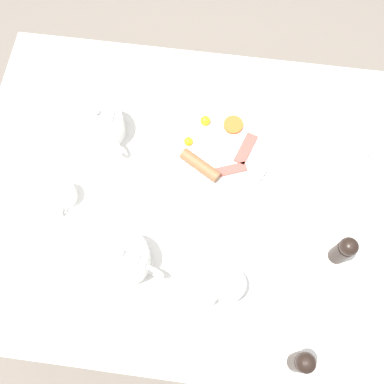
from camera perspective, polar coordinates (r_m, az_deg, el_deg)
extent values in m
plane|color=#70665B|center=(1.90, 0.00, -8.40)|extent=(8.00, 8.00, 0.00)
cube|color=silver|center=(1.17, 0.00, -0.60)|extent=(0.89, 1.16, 0.03)
cylinder|color=brown|center=(1.78, -15.65, 9.18)|extent=(0.04, 0.04, 0.75)
cylinder|color=brown|center=(1.60, -22.14, -16.37)|extent=(0.04, 0.04, 0.75)
cylinder|color=brown|center=(1.75, 19.34, 5.07)|extent=(0.04, 0.04, 0.75)
cylinder|color=brown|center=(1.56, 19.09, -21.77)|extent=(0.04, 0.04, 0.75)
cylinder|color=white|center=(1.21, 3.17, 5.70)|extent=(0.29, 0.29, 0.01)
cylinder|color=white|center=(1.23, 1.68, 8.80)|extent=(0.07, 0.07, 0.00)
sphere|color=yellow|center=(1.22, 1.69, 9.03)|extent=(0.03, 0.03, 0.03)
cylinder|color=white|center=(1.20, -0.46, 6.24)|extent=(0.07, 0.07, 0.00)
sphere|color=yellow|center=(1.19, -0.46, 6.44)|extent=(0.02, 0.02, 0.02)
cylinder|color=brown|center=(1.16, 1.05, 3.44)|extent=(0.08, 0.11, 0.03)
cube|color=#B74C42|center=(1.17, 4.76, 2.81)|extent=(0.06, 0.09, 0.01)
cube|color=#B74C42|center=(1.20, 6.84, 5.50)|extent=(0.10, 0.06, 0.01)
cylinder|color=#D16023|center=(1.23, 5.27, 8.49)|extent=(0.05, 0.05, 0.01)
cylinder|color=white|center=(1.08, -8.60, -8.31)|extent=(0.12, 0.12, 0.09)
cylinder|color=white|center=(1.03, -8.99, -7.72)|extent=(0.09, 0.09, 0.01)
sphere|color=white|center=(1.02, -9.10, -7.56)|extent=(0.02, 0.02, 0.02)
cone|color=white|center=(1.09, -12.20, -6.51)|extent=(0.03, 0.06, 0.05)
torus|color=white|center=(1.06, -5.44, -9.79)|extent=(0.03, 0.07, 0.07)
cylinder|color=white|center=(1.22, -11.52, 8.50)|extent=(0.12, 0.12, 0.09)
cylinder|color=white|center=(1.17, -11.98, 9.68)|extent=(0.09, 0.09, 0.01)
sphere|color=white|center=(1.16, -12.11, 10.00)|extent=(0.02, 0.02, 0.02)
cone|color=white|center=(1.25, -13.42, 11.12)|extent=(0.05, 0.05, 0.05)
torus|color=white|center=(1.18, -9.87, 6.29)|extent=(0.06, 0.06, 0.07)
cylinder|color=white|center=(1.10, 4.44, -11.93)|extent=(0.14, 0.14, 0.01)
cylinder|color=white|center=(1.07, 4.55, -11.70)|extent=(0.08, 0.08, 0.05)
cylinder|color=olive|center=(1.08, 4.52, -11.76)|extent=(0.07, 0.07, 0.04)
torus|color=white|center=(1.06, 2.97, -13.45)|extent=(0.04, 0.03, 0.04)
cylinder|color=white|center=(1.28, 22.93, 2.74)|extent=(0.14, 0.14, 0.01)
torus|color=white|center=(1.26, 22.00, 4.67)|extent=(0.03, 0.03, 0.04)
cylinder|color=white|center=(1.17, -16.05, -0.16)|extent=(0.06, 0.06, 0.06)
torus|color=white|center=(1.16, -16.44, -1.77)|extent=(0.04, 0.01, 0.04)
cylinder|color=black|center=(1.13, 18.42, -7.25)|extent=(0.04, 0.04, 0.08)
sphere|color=black|center=(1.08, 19.30, -6.56)|extent=(0.04, 0.04, 0.04)
cylinder|color=black|center=(1.07, 13.52, -20.31)|extent=(0.04, 0.04, 0.08)
sphere|color=black|center=(1.02, 14.25, -20.28)|extent=(0.04, 0.04, 0.04)
cube|color=silver|center=(1.21, -23.02, -5.79)|extent=(0.17, 0.10, 0.00)
cube|color=silver|center=(1.17, 22.06, -13.21)|extent=(0.14, 0.15, 0.00)
cube|color=silver|center=(1.33, 17.59, 10.10)|extent=(0.13, 0.13, 0.00)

